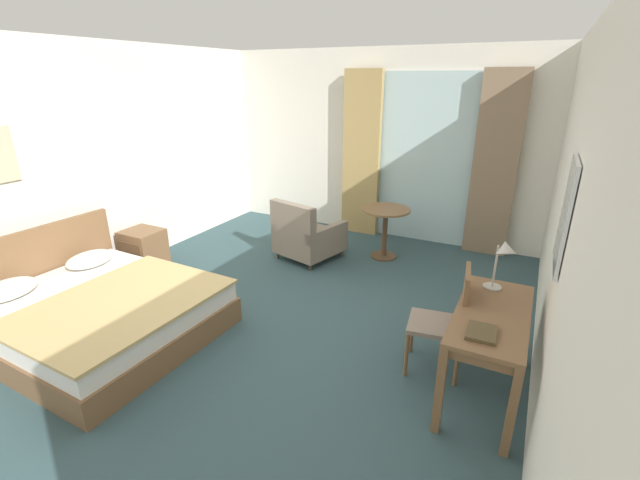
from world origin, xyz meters
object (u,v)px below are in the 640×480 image
Objects in this scene: nightstand at (144,250)px; desk_lamp at (503,254)px; writing_desk at (491,324)px; desk_chair at (447,317)px; closed_book at (482,333)px; round_cafe_table at (385,222)px; bed at (97,312)px; armchair_by_window at (307,237)px.

desk_lamp is (4.33, -0.16, 0.83)m from nightstand.
desk_chair reaches higher than writing_desk.
writing_desk is 4.93× the size of closed_book.
desk_chair is at bearing -59.36° from round_cafe_table.
bed is at bearing -166.81° from writing_desk.
bed is 3.56m from closed_book.
armchair_by_window is at bearing 70.68° from bed.
bed reaches higher than round_cafe_table.
nightstand is 0.56× the size of desk_chair.
round_cafe_table is at bearing 120.64° from desk_chair.
desk_chair is 1.36× the size of round_cafe_table.
round_cafe_table is at bearing 34.65° from nightstand.
round_cafe_table is (-1.65, 2.36, -0.12)m from writing_desk.
writing_desk is 1.23× the size of desk_chair.
desk_lamp is 2.07× the size of closed_book.
writing_desk is (3.52, 0.83, 0.40)m from bed.
armchair_by_window is 1.32× the size of round_cafe_table.
armchair_by_window reaches higher than nightstand.
writing_desk is at bearing -24.64° from desk_chair.
desk_lamp is at bearing 18.26° from bed.
armchair_by_window is at bearing -149.80° from round_cafe_table.
writing_desk is 1.27× the size of armchair_by_window.
writing_desk is 2.38× the size of desk_lamp.
round_cafe_table is (1.87, 3.18, 0.28)m from bed.
closed_book is (3.49, 0.47, 0.51)m from bed.
bed reaches higher than closed_book.
desk_chair is 2.55m from round_cafe_table.
armchair_by_window is at bearing 137.90° from closed_book.
writing_desk is 2.88m from round_cafe_table.
armchair_by_window is 1.12m from round_cafe_table.
bed is 2.94× the size of round_cafe_table.
closed_book is at bearing -95.50° from writing_desk.
nightstand is at bearing 166.75° from closed_book.
closed_book is 0.34× the size of round_cafe_table.
nightstand is 2.17m from armchair_by_window.
desk_lamp reaches higher than round_cafe_table.
nightstand is 4.41m from desk_lamp.
armchair_by_window is (-2.60, 1.80, -0.32)m from writing_desk.
writing_desk is at bearing 82.49° from closed_book.
desk_lamp is at bearing 85.71° from closed_book.
round_cafe_table is at bearing 124.98° from writing_desk.
nightstand is 0.58× the size of armchair_by_window.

